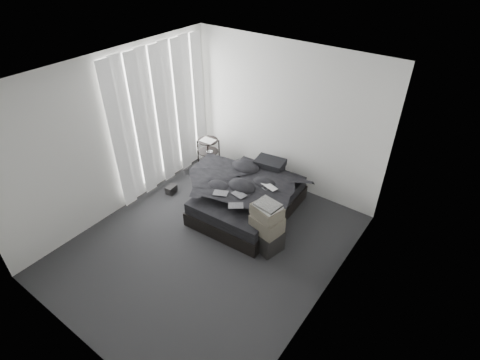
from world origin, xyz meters
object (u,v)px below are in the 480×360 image
Objects in this scene: side_stand at (209,156)px; bed at (248,205)px; laptop at (268,184)px; box_lower at (266,238)px.

bed is at bearing -22.25° from side_stand.
laptop reaches higher than bed.
side_stand is at bearing 151.89° from box_lower.
box_lower is (2.01, -1.08, -0.18)m from side_stand.
laptop is 0.63× the size of box_lower.
laptop is at bearing 7.50° from bed.
laptop reaches higher than box_lower.
side_stand is (-1.30, 0.53, 0.23)m from bed.
bed is 0.89m from box_lower.
bed is at bearing 142.61° from box_lower.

